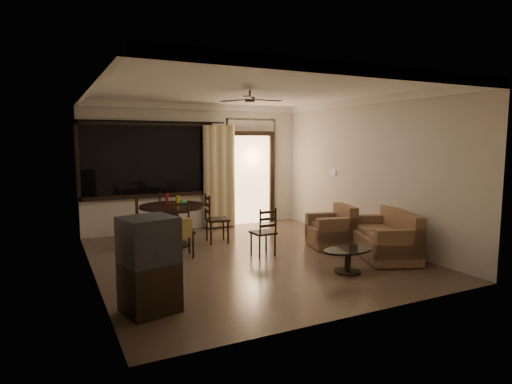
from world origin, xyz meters
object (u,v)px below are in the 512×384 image
dining_table (173,214)px  dining_chair_north (168,223)px  dining_chair_west (128,234)px  armchair (333,230)px  dining_chair_south (181,240)px  tv_cabinet (149,265)px  coffee_table (348,257)px  dining_chair_east (217,228)px  side_chair (263,241)px  sofa (387,239)px

dining_table → dining_chair_north: bearing=83.2°
dining_chair_west → armchair: bearing=73.8°
dining_chair_south → armchair: bearing=-4.1°
dining_chair_south → dining_chair_north: (0.20, 1.63, -0.02)m
tv_cabinet → coffee_table: bearing=-11.0°
dining_chair_west → dining_chair_east: same height
dining_table → armchair: (2.67, -1.39, -0.30)m
tv_cabinet → dining_chair_north: bearing=58.0°
dining_chair_west → dining_chair_north: bearing=133.2°
dining_chair_west → dining_table: bearing=90.1°
dining_chair_east → armchair: (1.84, -1.29, 0.03)m
dining_chair_south → armchair: (2.77, -0.54, 0.01)m
dining_chair_west → dining_chair_south: bearing=44.3°
dining_chair_south → armchair: 2.82m
dining_table → side_chair: (1.20, -1.37, -0.36)m
armchair → coffee_table: size_ratio=1.12×
dining_chair_west → dining_chair_south: 1.20m
sofa → side_chair: bearing=172.4°
dining_chair_north → tv_cabinet: tv_cabinet is taller
sofa → side_chair: (-1.84, 1.02, -0.06)m
dining_chair_west → dining_chair_east: 1.67m
dining_chair_east → coffee_table: bearing=-151.4°
dining_chair_west → dining_chair_north: (0.93, 0.68, 0.00)m
dining_table → dining_chair_west: bearing=173.2°
dining_table → dining_chair_west: (-0.83, 0.10, -0.33)m
side_chair → sofa: bearing=148.3°
tv_cabinet → sofa: 4.20m
tv_cabinet → sofa: (4.15, 0.58, -0.25)m
dining_chair_west → dining_chair_north: 1.15m
dining_table → side_chair: size_ratio=1.47×
dining_chair_east → tv_cabinet: tv_cabinet is taller
dining_table → coffee_table: (1.90, -2.80, -0.37)m
coffee_table → dining_chair_east: bearing=111.7°
dining_chair_west → coffee_table: dining_chair_west is taller
dining_table → dining_chair_north: 0.85m
dining_table → dining_chair_south: (-0.10, -0.85, -0.31)m
dining_table → dining_chair_east: bearing=-7.0°
dining_chair_east → side_chair: size_ratio=1.12×
dining_chair_north → tv_cabinet: 3.94m
dining_table → side_chair: bearing=-48.7°
coffee_table → side_chair: (-0.70, 1.43, 0.01)m
armchair → side_chair: side_chair is taller
dining_chair_north → armchair: bearing=146.8°
dining_chair_west → armchair: size_ratio=1.04×
side_chair → dining_table: bearing=-51.4°
dining_chair_north → sofa: bearing=139.9°
dining_table → dining_chair_east: size_ratio=1.31×
tv_cabinet → side_chair: tv_cabinet is taller
dining_table → dining_chair_west: size_ratio=1.31×
tv_cabinet → sofa: tv_cabinet is taller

